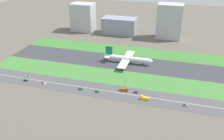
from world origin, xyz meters
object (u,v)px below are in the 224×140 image
Objects in this scene: car_4 at (185,105)px; car_0 at (25,80)px; car_5 at (81,89)px; office_tower at (169,21)px; hangar_building at (119,26)px; traffic_light at (125,84)px; terminal_building at (83,17)px; airliner at (127,58)px; car_2 at (43,83)px; truck_1 at (145,98)px; truck_0 at (124,90)px; car_3 at (136,92)px; car_1 at (97,91)px; car_6 at (28,76)px; fuel_tank_west at (129,23)px.

car_0 is (-170.19, 0.00, 0.00)m from car_4.
office_tower is at bearing -110.51° from car_5.
hangar_building reaches higher than car_4.
terminal_building is (-117.84, 174.01, 19.42)m from traffic_light.
car_2 is at bearing -133.33° from airliner.
truck_1 reaches higher than car_5.
truck_1 is 1.91× the size of car_2.
car_2 is at bearing -168.17° from traffic_light.
terminal_building is 66.38m from hangar_building.
truck_0 is 0.15× the size of hangar_building.
car_2 is 1.00× the size of car_3.
car_3 is (55.92, 10.00, 0.00)m from car_5.
hangar_building is (-27.74, 192.00, 12.71)m from car_1.
car_2 is 195.34m from hangar_building.
truck_0 reaches higher than car_5.
car_5 is 1.00× the size of car_0.
car_3 is (-48.64, 10.00, 0.00)m from car_4.
traffic_light is at bearing -157.02° from car_5.
truck_0 reaches higher than car_1.
car_3 is at bearing -11.62° from car_4.
hangar_building is (65.61, 0.00, -10.08)m from terminal_building.
car_6 and car_0 have the same top height.
car_3 is at bearing 0.00° from truck_0.
car_5 and car_0 have the same top height.
traffic_light is at bearing -170.55° from car_0.
car_4 and car_1 have the same top height.
car_0 is 237.61m from office_tower.
fuel_tank_west is at bearing 149.00° from office_tower.
office_tower is at bearing -31.00° from fuel_tank_west.
airliner reaches higher than car_3.
car_6 is 10.76m from car_0.
truck_1 is 48.74m from car_1.
car_4 is at bearing -46.33° from airliner.
car_4 is at bearing -180.00° from car_5.
car_1 is (-48.73, 0.00, -0.75)m from truck_1.
truck_1 is at bearing -23.61° from truck_0.
car_6 is 0.27× the size of fuel_tank_west.
car_0 and car_3 have the same top height.
car_6 is at bearing 180.00° from car_3.
car_5 is at bearing -89.26° from fuel_tank_west.
office_tower is (28.03, 182.00, 25.77)m from truck_0.
terminal_building is 0.86× the size of office_tower.
airliner is 14.77× the size of car_4.
car_3 is (-10.75, 10.00, -0.75)m from truck_1.
traffic_light is (108.06, 17.99, 3.37)m from car_0.
airliner is 14.77× the size of car_5.
car_4 is 223.84m from hangar_building.
car_2 is at bearing -99.95° from hangar_building.
airliner is at bearing -64.88° from truck_1.
car_5 is 1.00× the size of car_3.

